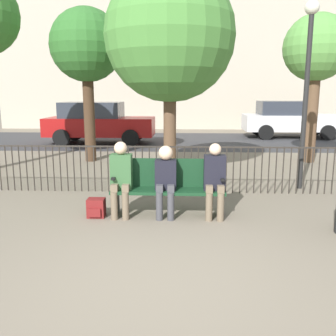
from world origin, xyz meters
The scene contains 14 objects.
ground_plane centered at (0.00, 0.00, 0.00)m, with size 80.00×80.00×0.00m, color #706656.
park_bench centered at (0.00, 2.35, 0.50)m, with size 1.85×0.45×0.92m.
seated_person_0 centered at (-0.76, 2.22, 0.68)m, with size 0.34×0.39×1.22m.
seated_person_1 centered at (-0.04, 2.22, 0.66)m, with size 0.34×0.39×1.16m.
seated_person_2 centered at (0.75, 2.22, 0.67)m, with size 0.34×0.39×1.21m.
backpack centered at (-1.16, 2.15, 0.15)m, with size 0.28×0.25×0.31m.
fence_railing centered at (-0.02, 3.74, 0.56)m, with size 9.01×0.03×0.95m.
tree_0 centered at (-2.51, 7.21, 3.23)m, with size 2.04×2.04×4.31m.
tree_2 centered at (-0.09, 5.14, 3.21)m, with size 2.93×2.93×4.70m.
tree_3 centered at (3.89, 7.33, 3.12)m, with size 1.84×1.84×4.13m.
lamp_post centered at (2.70, 4.20, 2.47)m, with size 0.28×0.28×3.74m.
street_surface centered at (0.00, 12.00, 0.00)m, with size 24.00×6.00×0.01m.
parked_car_0 centered at (-3.15, 11.06, 0.84)m, with size 4.20×1.94×1.62m.
parked_car_1 centered at (4.94, 13.36, 0.84)m, with size 4.20×1.94×1.62m.
Camera 1 is at (0.26, -3.60, 1.99)m, focal length 40.00 mm.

